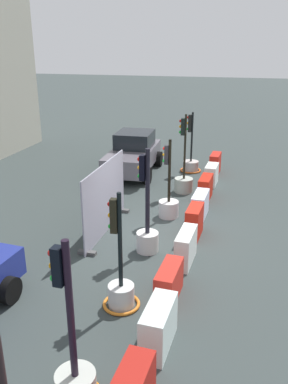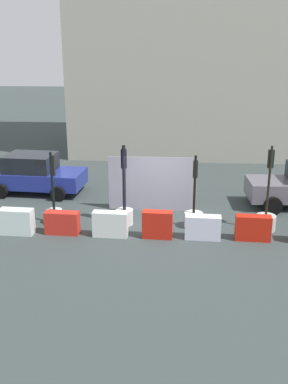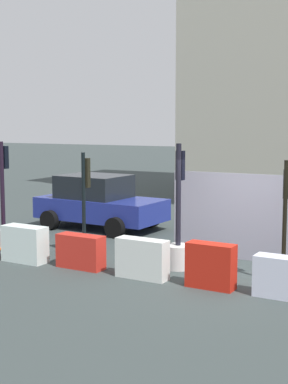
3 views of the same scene
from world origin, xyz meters
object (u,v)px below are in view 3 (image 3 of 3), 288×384
Objects in this scene: construction_barrier_5 at (285,278)px; traffic_light_3 at (284,262)px; traffic_light_0 at (4,230)px; construction_barrier_4 at (211,266)px; car_blue_estate at (99,202)px; traffic_light_1 at (84,239)px; construction_barrier_2 at (81,252)px; construction_barrier_1 at (25,244)px; traffic_light_2 at (178,241)px; construction_barrier_3 at (142,259)px.

traffic_light_3 is at bearing 105.42° from construction_barrier_5.
construction_barrier_4 is (6.26, -0.95, -0.01)m from traffic_light_0.
traffic_light_1 is at bearing -63.11° from car_blue_estate.
traffic_light_1 is 1.08m from construction_barrier_2.
construction_barrier_1 reaches higher than construction_barrier_2.
traffic_light_3 is (4.94, -0.01, 0.01)m from traffic_light_1.
traffic_light_2 reaches higher than construction_barrier_5.
traffic_light_3 is 7.57m from car_blue_estate.
construction_barrier_2 is 3.21m from construction_barrier_4.
construction_barrier_3 is (-0.34, -1.11, -0.20)m from traffic_light_2.
traffic_light_0 is 2.41× the size of construction_barrier_5.
construction_barrier_1 reaches higher than construction_barrier_5.
car_blue_estate is at bearing 77.82° from traffic_light_0.
construction_barrier_1 is at bearing -162.09° from traffic_light_2.
construction_barrier_1 is at bearing -179.59° from construction_barrier_4.
construction_barrier_4 is at bearing -42.15° from traffic_light_2.
traffic_light_1 reaches higher than construction_barrier_5.
traffic_light_2 is (2.51, 0.07, 0.18)m from traffic_light_1.
construction_barrier_1 is (-3.51, -1.14, -0.20)m from traffic_light_2.
construction_barrier_3 is 1.17× the size of construction_barrier_4.
construction_barrier_5 is at bearing 0.74° from construction_barrier_3.
traffic_light_0 is 3.17m from construction_barrier_2.
construction_barrier_1 is 1.53m from construction_barrier_2.
traffic_light_0 is at bearing -179.52° from traffic_light_3.
traffic_light_0 is at bearing 164.15° from construction_barrier_2.
traffic_light_2 is 1.11× the size of traffic_light_3.
traffic_light_0 is 7.47m from traffic_light_3.
traffic_light_1 is 3.87m from construction_barrier_4.
traffic_light_1 is at bearing 46.69° from construction_barrier_1.
traffic_light_1 reaches higher than construction_barrier_2.
construction_barrier_3 is 6.00m from car_blue_estate.
traffic_light_3 is at bearing 0.48° from traffic_light_0.
traffic_light_0 is at bearing 168.40° from construction_barrier_3.
traffic_light_3 reaches higher than construction_barrier_4.
traffic_light_0 is 2.53m from traffic_light_1.
construction_barrier_2 is at bearing 176.59° from construction_barrier_3.
car_blue_estate is (-2.28, 4.41, 0.44)m from construction_barrier_2.
construction_barrier_5 is (3.05, 0.04, -0.03)m from construction_barrier_3.
traffic_light_2 reaches higher than construction_barrier_3.
construction_barrier_3 is (-2.77, -1.03, -0.02)m from traffic_light_3.
construction_barrier_5 is at bearing -21.67° from traffic_light_2.
construction_barrier_1 is 0.98× the size of construction_barrier_3.
construction_barrier_1 is 6.22m from construction_barrier_5.
traffic_light_1 is 2.27× the size of construction_barrier_1.
construction_barrier_4 is at bearing -140.14° from traffic_light_3.
construction_barrier_2 is at bearing -168.14° from traffic_light_3.
traffic_light_3 is 2.24× the size of construction_barrier_1.
traffic_light_3 is (7.47, 0.06, -0.02)m from traffic_light_0.
traffic_light_2 is at bearing 1.69° from traffic_light_1.
construction_barrier_2 is 0.99× the size of construction_barrier_3.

